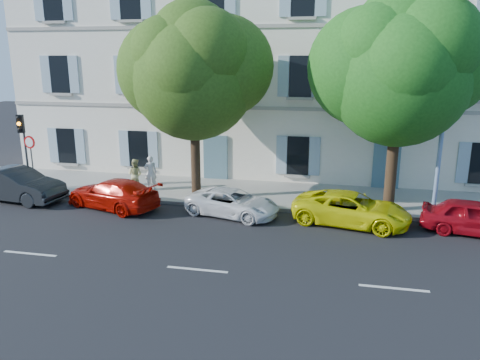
% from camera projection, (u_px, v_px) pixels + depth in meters
% --- Properties ---
extents(ground, '(90.00, 90.00, 0.00)m').
position_uv_depth(ground, '(227.00, 226.00, 18.66)').
color(ground, black).
extents(sidewalk, '(36.00, 4.50, 0.15)m').
position_uv_depth(sidewalk, '(248.00, 193.00, 22.85)').
color(sidewalk, '#A09E96').
rests_on(sidewalk, ground).
extents(kerb, '(36.00, 0.16, 0.16)m').
position_uv_depth(kerb, '(239.00, 207.00, 20.80)').
color(kerb, '#9E998E').
rests_on(kerb, ground).
extents(building, '(28.00, 7.00, 12.00)m').
position_uv_depth(building, '(267.00, 66.00, 26.76)').
color(building, white).
rests_on(building, ground).
extents(car_dark_sedan, '(4.85, 2.24, 1.54)m').
position_uv_depth(car_dark_sedan, '(16.00, 185.00, 21.78)').
color(car_dark_sedan, black).
rests_on(car_dark_sedan, ground).
extents(car_red_coupe, '(4.86, 3.15, 1.31)m').
position_uv_depth(car_red_coupe, '(113.00, 194.00, 20.77)').
color(car_red_coupe, '#AD0E04').
rests_on(car_red_coupe, ground).
extents(car_white_coupe, '(4.38, 2.83, 1.12)m').
position_uv_depth(car_white_coupe, '(232.00, 203.00, 19.81)').
color(car_white_coupe, white).
rests_on(car_white_coupe, ground).
extents(car_yellow_supercar, '(4.99, 3.03, 1.29)m').
position_uv_depth(car_yellow_supercar, '(352.00, 209.00, 18.75)').
color(car_yellow_supercar, '#E0DD09').
rests_on(car_yellow_supercar, ground).
extents(car_red_hatchback, '(4.14, 2.34, 1.33)m').
position_uv_depth(car_red_hatchback, '(475.00, 218.00, 17.69)').
color(car_red_hatchback, maroon).
rests_on(car_red_hatchback, ground).
extents(tree_left, '(5.51, 5.51, 8.54)m').
position_uv_depth(tree_left, '(193.00, 78.00, 20.48)').
color(tree_left, '#3A2819').
rests_on(tree_left, sidewalk).
extents(tree_right, '(5.73, 5.73, 8.82)m').
position_uv_depth(tree_right, '(399.00, 76.00, 18.72)').
color(tree_right, '#3A2819').
rests_on(tree_right, sidewalk).
extents(traffic_light, '(0.34, 0.42, 3.72)m').
position_uv_depth(traffic_light, '(23.00, 136.00, 22.60)').
color(traffic_light, '#383A3D').
rests_on(traffic_light, sidewalk).
extents(road_sign, '(0.62, 0.13, 2.70)m').
position_uv_depth(road_sign, '(31.00, 151.00, 22.73)').
color(road_sign, '#383A3D').
rests_on(road_sign, sidewalk).
extents(street_lamp, '(0.41, 1.89, 8.83)m').
position_uv_depth(street_lamp, '(447.00, 94.00, 18.17)').
color(street_lamp, '#7293BF').
rests_on(street_lamp, sidewalk).
extents(pedestrian_a, '(0.72, 0.61, 1.68)m').
position_uv_depth(pedestrian_a, '(151.00, 172.00, 23.16)').
color(pedestrian_a, silver).
rests_on(pedestrian_a, sidewalk).
extents(pedestrian_b, '(0.82, 0.67, 1.57)m').
position_uv_depth(pedestrian_b, '(135.00, 175.00, 22.97)').
color(pedestrian_b, '#CCC882').
rests_on(pedestrian_b, sidewalk).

